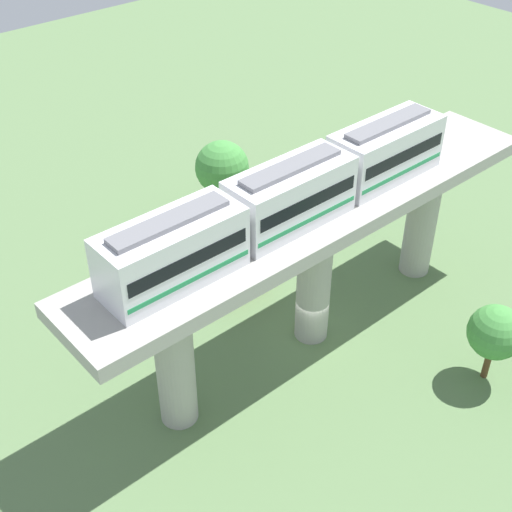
{
  "coord_description": "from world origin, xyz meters",
  "views": [
    {
      "loc": [
        -20.79,
        22.25,
        28.18
      ],
      "look_at": [
        2.5,
        2.04,
        5.22
      ],
      "focal_mm": 49.59,
      "sensor_mm": 36.0,
      "label": 1
    }
  ],
  "objects_px": {
    "parked_car_orange": "(231,282)",
    "tree_far_corner": "(495,332)",
    "parked_car_blue": "(310,215)",
    "tree_near_viaduct": "(222,168)",
    "train": "(290,196)"
  },
  "relations": [
    {
      "from": "train",
      "to": "tree_near_viaduct",
      "type": "height_order",
      "value": "train"
    },
    {
      "from": "parked_car_blue",
      "to": "tree_near_viaduct",
      "type": "distance_m",
      "value": 7.01
    },
    {
      "from": "train",
      "to": "tree_far_corner",
      "type": "xyz_separation_m",
      "value": [
        -8.58,
        -6.8,
        -7.04
      ]
    },
    {
      "from": "parked_car_orange",
      "to": "parked_car_blue",
      "type": "relative_size",
      "value": 1.04
    },
    {
      "from": "parked_car_blue",
      "to": "parked_car_orange",
      "type": "bearing_deg",
      "value": 105.91
    },
    {
      "from": "parked_car_blue",
      "to": "tree_near_viaduct",
      "type": "xyz_separation_m",
      "value": [
        4.91,
        3.87,
        3.16
      ]
    },
    {
      "from": "parked_car_orange",
      "to": "parked_car_blue",
      "type": "xyz_separation_m",
      "value": [
        2.22,
        -8.99,
        0.0
      ]
    },
    {
      "from": "train",
      "to": "tree_near_viaduct",
      "type": "xyz_separation_m",
      "value": [
        13.14,
        -6.11,
        -6.34
      ]
    },
    {
      "from": "tree_near_viaduct",
      "to": "parked_car_orange",
      "type": "bearing_deg",
      "value": 144.35
    },
    {
      "from": "train",
      "to": "tree_near_viaduct",
      "type": "relative_size",
      "value": 3.54
    },
    {
      "from": "parked_car_blue",
      "to": "tree_far_corner",
      "type": "bearing_deg",
      "value": 171.31
    },
    {
      "from": "parked_car_blue",
      "to": "tree_far_corner",
      "type": "distance_m",
      "value": 17.28
    },
    {
      "from": "parked_car_orange",
      "to": "tree_near_viaduct",
      "type": "height_order",
      "value": "tree_near_viaduct"
    },
    {
      "from": "train",
      "to": "tree_near_viaduct",
      "type": "bearing_deg",
      "value": -24.93
    },
    {
      "from": "parked_car_orange",
      "to": "tree_far_corner",
      "type": "xyz_separation_m",
      "value": [
        -14.58,
        -5.81,
        2.46
      ]
    }
  ]
}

